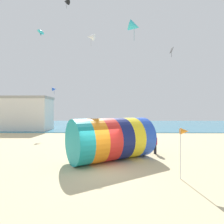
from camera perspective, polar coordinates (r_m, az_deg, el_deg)
The scene contains 14 objects.
ground_plane at distance 11.83m, azimuth -3.67°, elevation -18.11°, with size 120.00×120.00×0.00m, color #CCBA8C.
sea at distance 50.30m, azimuth -0.43°, elevation -4.09°, with size 120.00×40.00×0.10m, color teal.
giant_inflatable_tube at distance 13.61m, azimuth 0.02°, elevation -8.78°, with size 7.07×6.06×3.20m.
kite_handler at distance 16.06m, azimuth 13.91°, elevation -10.13°, with size 0.41×0.31×1.67m.
kite_blue_delta at distance 30.22m, azimuth -18.36°, elevation 7.12°, with size 0.89×0.88×1.20m.
kite_white_delta at distance 28.43m, azimuth -6.88°, elevation 23.12°, with size 1.35×1.17×2.03m.
kite_black_delta at distance 30.32m, azimuth -14.69°, elevation 31.49°, with size 1.17×1.06×1.49m.
kite_cyan_parafoil at distance 24.36m, azimuth -22.24°, elevation 23.02°, with size 0.72×1.22×0.61m.
kite_black_diamond at distance 30.99m, azimuth 18.85°, elevation 18.47°, with size 0.46×0.69×1.55m.
kite_cyan_delta at distance 22.73m, azimuth 7.24°, elevation 26.01°, with size 1.60×1.30×2.41m.
bystander_near_water at distance 17.55m, azimuth -3.18°, elevation -9.26°, with size 0.34×0.42×1.67m.
bystander_mid_beach at distance 23.05m, azimuth -10.30°, elevation -7.21°, with size 0.42×0.40×1.54m.
promenade_building at distance 39.52m, azimuth -28.97°, elevation -0.43°, with size 13.77×5.05×6.69m.
beach_flag at distance 10.44m, azimuth 22.45°, elevation -6.54°, with size 0.47×0.36×2.80m.
Camera 1 is at (0.82, -11.21, 3.69)m, focal length 28.00 mm.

